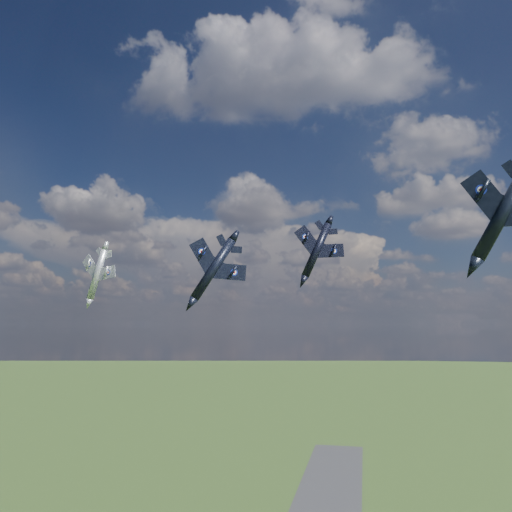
% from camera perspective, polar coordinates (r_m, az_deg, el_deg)
% --- Properties ---
extents(jet_lead_navy, '(16.84, 19.63, 9.21)m').
position_cam_1_polar(jet_lead_navy, '(86.16, -4.90, -1.48)').
color(jet_lead_navy, black).
extents(jet_right_navy, '(12.73, 16.29, 8.04)m').
position_cam_1_polar(jet_right_navy, '(58.40, 26.39, 4.45)').
color(jet_right_navy, black).
extents(jet_high_navy, '(14.61, 16.87, 6.93)m').
position_cam_1_polar(jet_high_navy, '(88.00, 6.95, 0.68)').
color(jet_high_navy, black).
extents(jet_left_silver, '(13.04, 15.28, 5.71)m').
position_cam_1_polar(jet_left_silver, '(96.12, -17.68, -1.99)').
color(jet_left_silver, '#B0B3BB').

